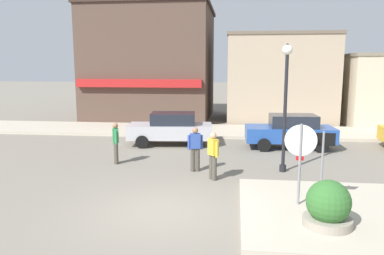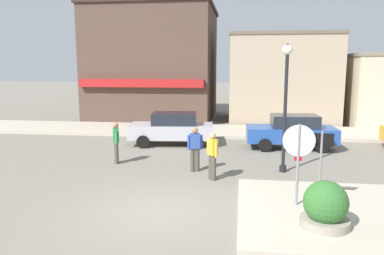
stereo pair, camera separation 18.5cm
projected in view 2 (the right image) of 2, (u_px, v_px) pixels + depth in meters
name	position (u px, v px, depth m)	size (l,w,h in m)	color
ground_plane	(161.00, 211.00, 9.80)	(160.00, 160.00, 0.00)	gray
sidewalk_corner	(367.00, 215.00, 9.35)	(6.40, 4.80, 0.15)	#B7AD99
kerb_far	(205.00, 131.00, 21.64)	(80.00, 4.00, 0.15)	#B7AD99
stop_sign	(298.00, 154.00, 9.64)	(0.82, 0.08, 2.30)	gray
one_way_sign	(321.00, 160.00, 9.74)	(0.60, 0.07, 2.10)	gray
planter	(325.00, 209.00, 8.44)	(1.10, 1.10, 1.23)	gray
lamp_post	(286.00, 89.00, 12.99)	(0.36, 0.36, 4.54)	black
parked_car_nearest	(172.00, 128.00, 18.03)	(4.15, 2.17, 1.56)	#B7B7BC
parked_car_second	(292.00, 131.00, 17.19)	(4.06, 2.00, 1.56)	#234C9E
pedestrian_crossing_near	(195.00, 148.00, 13.40)	(0.55, 0.31, 1.61)	#4C473D
pedestrian_crossing_far	(212.00, 154.00, 12.39)	(0.39, 0.50, 1.61)	#4C473D
pedestrian_kerb_side	(116.00, 142.00, 14.52)	(0.34, 0.54, 1.61)	#4C473D
building_corner_shop	(155.00, 63.00, 27.49)	(8.71, 8.61, 7.95)	brown
building_storefront_left_near	(281.00, 78.00, 25.70)	(7.05, 6.03, 5.88)	tan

